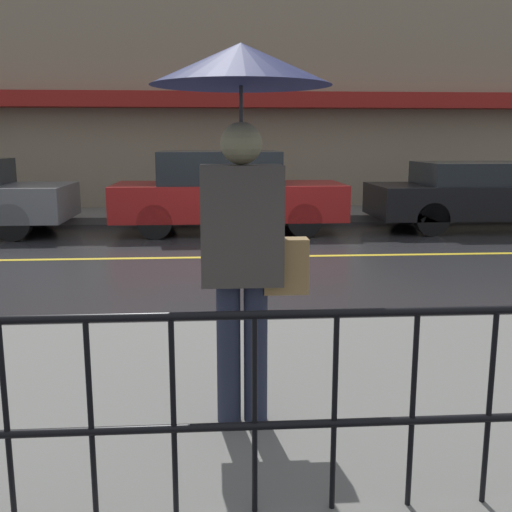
% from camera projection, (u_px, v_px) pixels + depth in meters
% --- Properties ---
extents(ground_plane, '(80.00, 80.00, 0.00)m').
position_uv_depth(ground_plane, '(236.00, 257.00, 8.86)').
color(ground_plane, '#262628').
extents(sidewalk_near, '(28.00, 3.00, 0.15)m').
position_uv_depth(sidewalk_near, '(267.00, 401.00, 3.81)').
color(sidewalk_near, slate).
rests_on(sidewalk_near, ground_plane).
extents(sidewalk_far, '(28.00, 1.89, 0.15)m').
position_uv_depth(sidewalk_far, '(228.00, 214.00, 13.34)').
color(sidewalk_far, slate).
rests_on(sidewalk_far, ground_plane).
extents(lane_marking, '(25.20, 0.12, 0.01)m').
position_uv_depth(lane_marking, '(236.00, 257.00, 8.86)').
color(lane_marking, gold).
rests_on(lane_marking, ground_plane).
extents(building_storefront, '(28.00, 0.85, 5.96)m').
position_uv_depth(building_storefront, '(226.00, 85.00, 13.84)').
color(building_storefront, gray).
rests_on(building_storefront, ground_plane).
extents(railing_foreground, '(12.00, 0.04, 0.89)m').
position_uv_depth(railing_foreground, '(295.00, 387.00, 2.46)').
color(railing_foreground, black).
rests_on(railing_foreground, sidewalk_near).
extents(pedestrian, '(0.93, 0.93, 2.04)m').
position_uv_depth(pedestrian, '(243.00, 141.00, 3.10)').
color(pedestrian, '#23283D').
rests_on(pedestrian, sidewalk_near).
extents(car_red, '(4.24, 1.72, 1.50)m').
position_uv_depth(car_red, '(226.00, 192.00, 11.18)').
color(car_red, maroon).
rests_on(car_red, ground_plane).
extents(car_black, '(4.57, 1.73, 1.29)m').
position_uv_depth(car_black, '(488.00, 194.00, 11.55)').
color(car_black, black).
rests_on(car_black, ground_plane).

